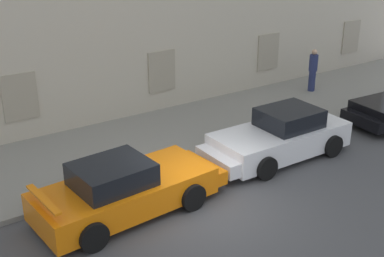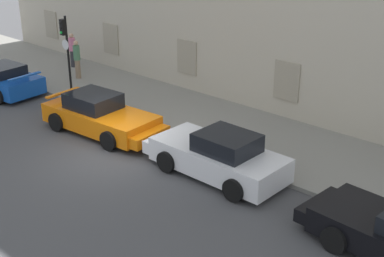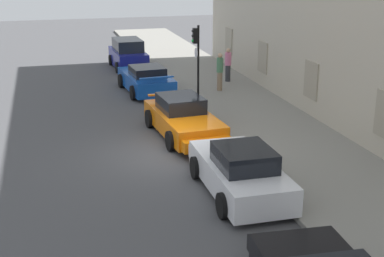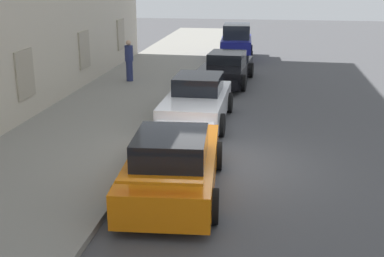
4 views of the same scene
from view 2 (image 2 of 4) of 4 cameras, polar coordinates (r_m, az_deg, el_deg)
The scene contains 7 objects.
ground_plane at distance 18.37m, azimuth -8.15°, elevation -2.61°, with size 80.00×80.00×0.00m, color #444447.
sidewalk at distance 20.97m, azimuth 0.52°, elevation 1.12°, with size 60.00×4.46×0.14m, color gray.
sportscar_yellow_flank at distance 19.80m, azimuth -9.40°, elevation 1.20°, with size 4.97×2.33×1.43m.
sportscar_white_middle at distance 16.58m, azimuth 2.43°, elevation -2.85°, with size 4.71×2.07×1.47m.
traffic_light at distance 23.60m, azimuth -13.26°, elevation 8.97°, with size 0.44×0.36×3.35m.
pedestrian_admiring at distance 27.95m, azimuth -12.55°, elevation 8.15°, with size 0.45×0.45×1.71m.
pedestrian_strolling at distance 26.00m, azimuth -12.09°, elevation 7.24°, with size 0.44×0.44×1.80m.
Camera 2 is at (12.99, -10.41, 7.76)m, focal length 50.34 mm.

